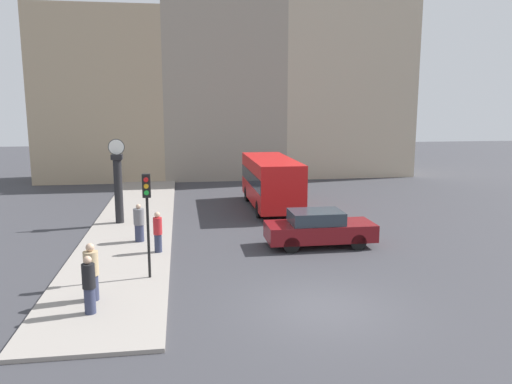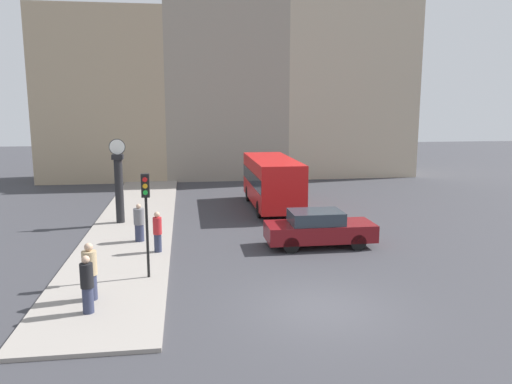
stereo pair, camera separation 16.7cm
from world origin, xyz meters
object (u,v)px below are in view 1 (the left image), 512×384
at_px(pedestrian_grey_jacket, 139,223).
at_px(pedestrian_black_jacket, 89,285).
at_px(street_clock, 118,184).
at_px(pedestrian_red_top, 158,232).
at_px(sedan_car, 319,228).
at_px(traffic_light_near, 147,204).
at_px(bus_distant, 271,180).
at_px(pedestrian_tan_coat, 91,272).

distance_m(pedestrian_grey_jacket, pedestrian_black_jacket, 7.28).
distance_m(street_clock, pedestrian_red_top, 5.71).
distance_m(sedan_car, traffic_light_near, 7.57).
distance_m(bus_distant, street_clock, 8.42).
relative_size(sedan_car, street_clock, 1.09).
distance_m(sedan_car, pedestrian_grey_jacket, 7.44).
height_order(bus_distant, traffic_light_near, traffic_light_near).
bearing_deg(bus_distant, pedestrian_grey_jacket, -136.41).
bearing_deg(pedestrian_grey_jacket, street_clock, 108.77).
height_order(bus_distant, pedestrian_red_top, bus_distant).
bearing_deg(street_clock, pedestrian_red_top, -68.63).
relative_size(bus_distant, pedestrian_tan_coat, 4.33).
relative_size(street_clock, pedestrian_red_top, 2.54).
bearing_deg(pedestrian_red_top, pedestrian_tan_coat, -110.19).
bearing_deg(sedan_car, pedestrian_tan_coat, -149.15).
height_order(street_clock, pedestrian_red_top, street_clock).
height_order(bus_distant, pedestrian_tan_coat, bus_distant).
bearing_deg(bus_distant, pedestrian_red_top, -126.10).
height_order(pedestrian_grey_jacket, pedestrian_black_jacket, pedestrian_black_jacket).
bearing_deg(pedestrian_grey_jacket, sedan_car, -10.83).
bearing_deg(pedestrian_red_top, street_clock, 111.37).
bearing_deg(pedestrian_tan_coat, bus_distant, 59.13).
relative_size(pedestrian_red_top, pedestrian_black_jacket, 0.97).
xyz_separation_m(sedan_car, street_clock, (-8.51, 4.94, 1.26)).
height_order(sedan_car, bus_distant, bus_distant).
height_order(pedestrian_grey_jacket, pedestrian_red_top, same).
relative_size(bus_distant, pedestrian_red_top, 4.67).
distance_m(sedan_car, pedestrian_red_top, 6.48).
distance_m(pedestrian_grey_jacket, pedestrian_tan_coat, 6.33).
distance_m(sedan_car, bus_distant, 7.85).
height_order(pedestrian_red_top, pedestrian_black_jacket, pedestrian_black_jacket).
relative_size(sedan_car, pedestrian_red_top, 2.78).
bearing_deg(traffic_light_near, pedestrian_red_top, 86.81).
height_order(sedan_car, pedestrian_red_top, pedestrian_red_top).
height_order(sedan_car, pedestrian_grey_jacket, pedestrian_grey_jacket).
height_order(pedestrian_red_top, pedestrian_tan_coat, pedestrian_tan_coat).
height_order(bus_distant, pedestrian_grey_jacket, bus_distant).
xyz_separation_m(sedan_car, pedestrian_tan_coat, (-8.16, -4.87, 0.21)).
height_order(traffic_light_near, street_clock, street_clock).
height_order(sedan_car, traffic_light_near, traffic_light_near).
bearing_deg(pedestrian_tan_coat, traffic_light_near, 48.40).
xyz_separation_m(traffic_light_near, pedestrian_red_top, (0.16, 2.88, -1.69)).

